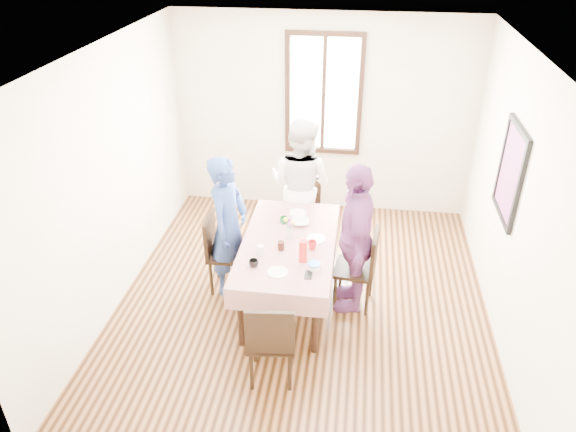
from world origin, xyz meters
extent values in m
plane|color=black|center=(0.00, 0.00, 0.00)|extent=(4.50, 4.50, 0.00)
plane|color=beige|center=(0.00, 2.25, 1.35)|extent=(4.00, 0.00, 4.00)
plane|color=beige|center=(2.00, 0.00, 1.35)|extent=(0.00, 4.50, 4.50)
cube|color=black|center=(0.00, 2.23, 1.65)|extent=(1.02, 0.06, 1.62)
cube|color=white|center=(0.00, 2.24, 1.65)|extent=(0.90, 0.02, 1.50)
cube|color=red|center=(1.98, 0.30, 1.55)|extent=(0.04, 0.76, 0.96)
cube|color=black|center=(-0.15, -0.01, 0.38)|extent=(0.84, 1.63, 0.75)
cube|color=#5F0003|center=(-0.15, -0.01, 0.76)|extent=(0.96, 1.75, 0.01)
cube|color=black|center=(-0.86, 0.14, 0.46)|extent=(0.44, 0.44, 0.91)
cube|color=black|center=(0.55, 0.04, 0.46)|extent=(0.46, 0.46, 0.91)
cube|color=black|center=(-0.15, 1.11, 0.46)|extent=(0.46, 0.46, 0.91)
cube|color=black|center=(-0.15, -1.13, 0.46)|extent=(0.46, 0.46, 0.91)
imported|color=navy|center=(-0.84, 0.14, 0.81)|extent=(0.50, 0.66, 1.61)
imported|color=white|center=(-0.15, 1.09, 0.86)|extent=(1.02, 0.93, 1.71)
imported|color=#793B78|center=(0.53, 0.04, 0.83)|extent=(0.47, 1.00, 1.67)
imported|color=black|center=(-0.43, -0.49, 0.80)|extent=(0.12, 0.12, 0.07)
imported|color=red|center=(0.10, -0.11, 0.81)|extent=(0.13, 0.13, 0.09)
imported|color=#0C7226|center=(-0.26, 0.37, 0.80)|extent=(0.13, 0.13, 0.07)
imported|color=white|center=(-0.08, 0.36, 0.79)|extent=(0.23, 0.23, 0.05)
cube|color=red|center=(0.03, -0.33, 0.88)|extent=(0.07, 0.07, 0.23)
cylinder|color=white|center=(0.16, -0.46, 0.79)|extent=(0.12, 0.12, 0.06)
cylinder|color=black|center=(-0.21, -0.17, 0.81)|extent=(0.07, 0.07, 0.09)
cylinder|color=silver|center=(-0.40, -0.28, 0.81)|extent=(0.07, 0.07, 0.10)
cube|color=black|center=(0.11, -0.57, 0.77)|extent=(0.07, 0.14, 0.01)
cylinder|color=silver|center=(-0.16, 0.07, 0.83)|extent=(0.06, 0.06, 0.13)
cylinder|color=white|center=(0.12, 0.08, 0.77)|extent=(0.20, 0.20, 0.01)
cylinder|color=white|center=(-0.13, 0.60, 0.77)|extent=(0.20, 0.20, 0.01)
cylinder|color=white|center=(-0.18, -0.57, 0.77)|extent=(0.20, 0.20, 0.01)
cylinder|color=blue|center=(0.16, -0.46, 0.83)|extent=(0.12, 0.12, 0.01)
camera|label=1|loc=(0.49, -4.70, 3.79)|focal=33.64mm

